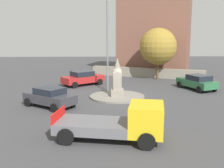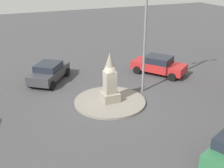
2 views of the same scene
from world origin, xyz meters
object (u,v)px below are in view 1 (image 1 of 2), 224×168
object	(u,v)px
truck_yellow_approaching	(121,123)
tree_near_wall	(158,46)
corner_building	(155,33)
monument	(117,79)
car_dark_grey_far_side	(50,97)
streetlamp	(107,35)
car_red_waiting	(83,78)
car_green_passing	(197,82)

from	to	relation	value
truck_yellow_approaching	tree_near_wall	world-z (taller)	tree_near_wall
corner_building	tree_near_wall	world-z (taller)	corner_building
truck_yellow_approaching	corner_building	distance (m)	25.61
monument	corner_building	xyz separation A→B (m)	(14.92, -5.84, 3.72)
monument	car_dark_grey_far_side	world-z (taller)	monument
streetlamp	truck_yellow_approaching	xyz separation A→B (m)	(-12.37, -0.44, -4.27)
truck_yellow_approaching	corner_building	xyz separation A→B (m)	(24.48, -6.15, 4.36)
monument	tree_near_wall	bearing A→B (deg)	-29.67
monument	tree_near_wall	size ratio (longest dim) A/B	0.54
car_red_waiting	car_dark_grey_far_side	world-z (taller)	car_red_waiting
streetlamp	tree_near_wall	xyz separation A→B (m)	(6.31, -5.95, -1.38)
streetlamp	tree_near_wall	distance (m)	8.78
car_dark_grey_far_side	truck_yellow_approaching	distance (m)	8.25
car_green_passing	corner_building	size ratio (longest dim) A/B	0.42
monument	truck_yellow_approaching	world-z (taller)	monument
truck_yellow_approaching	monument	bearing A→B (deg)	-1.88
car_green_passing	tree_near_wall	world-z (taller)	tree_near_wall
car_green_passing	car_dark_grey_far_side	bearing A→B (deg)	114.19
car_dark_grey_far_side	truck_yellow_approaching	size ratio (longest dim) A/B	0.73
car_green_passing	car_red_waiting	xyz separation A→B (m)	(2.69, 11.10, 0.01)
car_dark_grey_far_side	corner_building	xyz separation A→B (m)	(17.79, -10.98, 4.52)
monument	streetlamp	distance (m)	4.65
car_dark_grey_far_side	truck_yellow_approaching	bearing A→B (deg)	-144.17
tree_near_wall	car_dark_grey_far_side	bearing A→B (deg)	139.22
car_green_passing	corner_building	xyz separation A→B (m)	(11.96, 2.00, 4.53)
monument	car_red_waiting	xyz separation A→B (m)	(5.66, 3.27, -0.79)
monument	truck_yellow_approaching	xyz separation A→B (m)	(-9.55, 0.31, -0.64)
car_green_passing	truck_yellow_approaching	xyz separation A→B (m)	(-12.52, 8.15, 0.17)
monument	car_green_passing	size ratio (longest dim) A/B	0.73
streetlamp	car_red_waiting	distance (m)	5.83
streetlamp	truck_yellow_approaching	distance (m)	13.09
streetlamp	corner_building	world-z (taller)	corner_building
car_green_passing	car_red_waiting	bearing A→B (deg)	76.38
car_dark_grey_far_side	tree_near_wall	distance (m)	16.13
monument	streetlamp	bearing A→B (deg)	14.96
car_dark_grey_far_side	streetlamp	bearing A→B (deg)	-37.70
streetlamp	corner_building	xyz separation A→B (m)	(12.11, -6.59, 0.09)
corner_building	car_green_passing	bearing A→B (deg)	-170.53
car_dark_grey_far_side	tree_near_wall	bearing A→B (deg)	-40.78
monument	car_green_passing	xyz separation A→B (m)	(2.97, -7.83, -0.81)
monument	streetlamp	size ratio (longest dim) A/B	0.37
truck_yellow_approaching	streetlamp	bearing A→B (deg)	2.03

